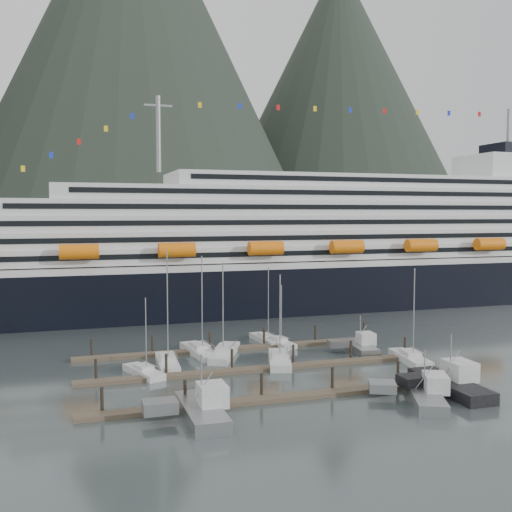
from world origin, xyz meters
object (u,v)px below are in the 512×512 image
at_px(cruise_ship, 330,254).
at_px(sailboat_g, 266,340).
at_px(sailboat_h, 410,359).
at_px(trawler_e, 359,346).
at_px(trawler_c, 423,393).
at_px(trawler_d, 449,384).
at_px(sailboat_c, 280,360).
at_px(sailboat_b, 167,363).
at_px(trawler_b, 200,409).
at_px(sailboat_d, 225,353).
at_px(sailboat_e, 200,352).
at_px(sailboat_f, 279,343).
at_px(sailboat_a, 144,372).

relative_size(cruise_ship, sailboat_g, 16.12).
bearing_deg(sailboat_h, trawler_e, 33.35).
xyz_separation_m(trawler_c, trawler_d, (4.89, 1.87, 0.12)).
bearing_deg(sailboat_c, cruise_ship, -13.98).
bearing_deg(sailboat_g, sailboat_h, -146.37).
bearing_deg(sailboat_c, trawler_d, -124.02).
height_order(sailboat_b, trawler_d, sailboat_b).
xyz_separation_m(trawler_b, trawler_c, (25.86, -1.75, -0.10)).
bearing_deg(sailboat_d, trawler_b, -174.96).
xyz_separation_m(sailboat_e, sailboat_f, (13.69, 2.34, -0.06)).
height_order(sailboat_f, trawler_e, sailboat_f).
height_order(cruise_ship, sailboat_e, cruise_ship).
relative_size(sailboat_a, sailboat_b, 0.65).
distance_m(sailboat_b, trawler_c, 35.27).
xyz_separation_m(sailboat_c, trawler_d, (14.92, -18.99, 0.52)).
distance_m(sailboat_f, sailboat_h, 21.53).
bearing_deg(sailboat_a, trawler_d, -137.49).
bearing_deg(trawler_e, sailboat_g, 54.38).
height_order(cruise_ship, sailboat_f, cruise_ship).
bearing_deg(trawler_d, sailboat_d, 40.31).
xyz_separation_m(cruise_ship, sailboat_c, (-30.41, -49.03, -11.60)).
xyz_separation_m(sailboat_a, sailboat_h, (37.80, -4.47, 0.04)).
bearing_deg(trawler_d, cruise_ship, -12.43).
height_order(sailboat_a, sailboat_g, sailboat_g).
relative_size(sailboat_a, sailboat_d, 0.73).
xyz_separation_m(sailboat_b, sailboat_d, (9.18, 3.21, -0.02)).
bearing_deg(sailboat_b, sailboat_a, 138.95).
height_order(cruise_ship, trawler_b, cruise_ship).
distance_m(sailboat_c, sailboat_f, 11.70).
bearing_deg(sailboat_c, trawler_b, 158.20).
bearing_deg(sailboat_e, trawler_b, 160.31).
relative_size(sailboat_d, sailboat_g, 1.14).
relative_size(sailboat_e, sailboat_g, 1.21).
xyz_separation_m(sailboat_d, trawler_b, (-9.38, -25.66, 0.51)).
bearing_deg(sailboat_h, cruise_ship, -5.07).
height_order(sailboat_h, trawler_b, sailboat_h).
bearing_deg(sailboat_h, sailboat_e, 71.73).
relative_size(sailboat_f, trawler_e, 1.06).
xyz_separation_m(sailboat_f, trawler_b, (-19.74, -30.14, 0.55)).
height_order(cruise_ship, sailboat_c, cruise_ship).
bearing_deg(sailboat_c, sailboat_a, 109.15).
distance_m(sailboat_g, trawler_b, 38.01).
bearing_deg(sailboat_a, trawler_b, 171.77).
bearing_deg(trawler_e, trawler_c, 176.75).
xyz_separation_m(trawler_b, trawler_e, (30.26, 22.35, -0.12)).
relative_size(sailboat_e, sailboat_h, 1.10).
bearing_deg(trawler_c, cruise_ship, 7.36).
bearing_deg(sailboat_d, sailboat_b, 134.42).
xyz_separation_m(cruise_ship, sailboat_h, (-12.03, -53.94, -11.60)).
relative_size(trawler_b, trawler_c, 0.90).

